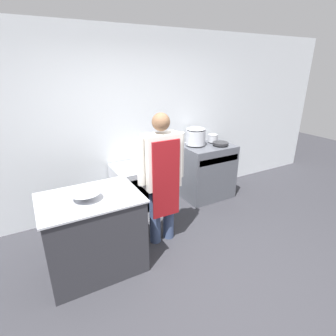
# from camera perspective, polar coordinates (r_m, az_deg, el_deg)

# --- Properties ---
(ground_plane) EXTENTS (14.00, 14.00, 0.00)m
(ground_plane) POSITION_cam_1_polar(r_m,az_deg,el_deg) (3.10, 10.15, -23.31)
(ground_plane) COLOR #2D2D33
(wall_back) EXTENTS (8.00, 0.05, 2.70)m
(wall_back) POSITION_cam_1_polar(r_m,az_deg,el_deg) (4.10, -7.13, 9.64)
(wall_back) COLOR silver
(wall_back) RESTS_ON ground_plane
(prep_counter) EXTENTS (1.04, 0.76, 0.89)m
(prep_counter) POSITION_cam_1_polar(r_m,az_deg,el_deg) (3.08, -15.89, -13.51)
(prep_counter) COLOR #2D2D33
(prep_counter) RESTS_ON ground_plane
(stove) EXTENTS (0.84, 0.61, 0.95)m
(stove) POSITION_cam_1_polar(r_m,az_deg,el_deg) (4.58, 8.47, -0.73)
(stove) COLOR #4C4F56
(stove) RESTS_ON ground_plane
(fridge_unit) EXTENTS (0.71, 0.61, 0.79)m
(fridge_unit) POSITION_cam_1_polar(r_m,az_deg,el_deg) (4.04, -6.52, -4.84)
(fridge_unit) COLOR silver
(fridge_unit) RESTS_ON ground_plane
(person_cook) EXTENTS (0.62, 0.24, 1.68)m
(person_cook) POSITION_cam_1_polar(r_m,az_deg,el_deg) (3.17, -1.37, -1.15)
(person_cook) COLOR #38476B
(person_cook) RESTS_ON ground_plane
(mixing_bowl) EXTENTS (0.31, 0.31, 0.08)m
(mixing_bowl) POSITION_cam_1_polar(r_m,az_deg,el_deg) (2.79, -17.52, -5.88)
(mixing_bowl) COLOR #B2B5BC
(mixing_bowl) RESTS_ON prep_counter
(stock_pot) EXTENTS (0.32, 0.32, 0.29)m
(stock_pot) POSITION_cam_1_polar(r_m,az_deg,el_deg) (4.36, 6.06, 6.98)
(stock_pot) COLOR #B2B5BC
(stock_pot) RESTS_ON stove
(saute_pan) EXTENTS (0.26, 0.26, 0.04)m
(saute_pan) POSITION_cam_1_polar(r_m,az_deg,el_deg) (4.44, 11.37, 5.27)
(saute_pan) COLOR #262628
(saute_pan) RESTS_ON stove
(sauce_pot) EXTENTS (0.17, 0.17, 0.14)m
(sauce_pot) POSITION_cam_1_polar(r_m,az_deg,el_deg) (4.59, 9.71, 6.53)
(sauce_pot) COLOR #B2B5BC
(sauce_pot) RESTS_ON stove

